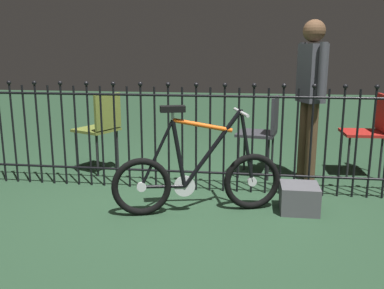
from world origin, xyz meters
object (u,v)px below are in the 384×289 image
bicycle (198,177)px  person_visitor (311,87)px  chair_red (371,127)px  chair_charcoal (264,128)px  chair_olive (101,124)px  display_crate (299,198)px

bicycle → person_visitor: (1.02, 1.08, 0.67)m
chair_red → chair_charcoal: size_ratio=1.02×
bicycle → chair_red: bearing=38.1°
chair_charcoal → chair_olive: bearing=-176.9°
chair_charcoal → display_crate: chair_charcoal is taller
chair_olive → chair_charcoal: size_ratio=1.02×
bicycle → chair_red: 2.18m
chair_charcoal → display_crate: 1.13m
bicycle → chair_red: bicycle is taller
person_visitor → display_crate: person_visitor is taller
bicycle → chair_charcoal: (0.57, 1.15, 0.23)m
person_visitor → chair_olive: bearing=-179.1°
chair_olive → chair_red: bearing=5.6°
chair_olive → display_crate: 2.29m
chair_charcoal → person_visitor: person_visitor is taller
bicycle → chair_charcoal: size_ratio=1.60×
bicycle → chair_charcoal: bearing=63.6°
chair_red → display_crate: chair_red is taller
bicycle → person_visitor: 1.63m
bicycle → display_crate: bicycle is taller
chair_olive → chair_charcoal: 1.78m
chair_charcoal → person_visitor: (0.45, -0.06, 0.45)m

